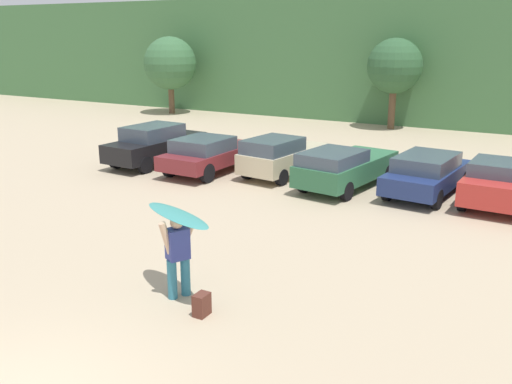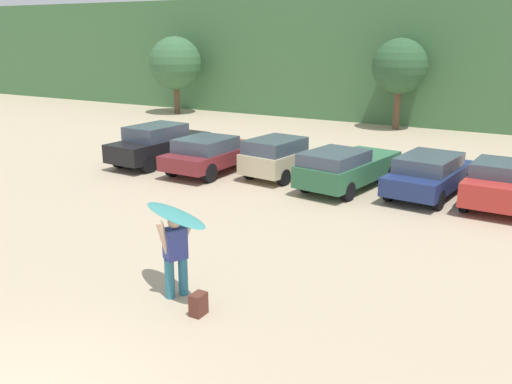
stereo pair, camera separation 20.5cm
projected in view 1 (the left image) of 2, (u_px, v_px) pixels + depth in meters
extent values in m
cube|color=#427042|center=(460.00, 58.00, 35.93)|extent=(108.00, 12.00, 7.48)
cylinder|color=brown|center=(172.00, 100.00, 37.79)|extent=(0.39, 0.39, 1.86)
sphere|color=#38663D|center=(170.00, 63.00, 37.13)|extent=(3.48, 3.48, 3.48)
cylinder|color=brown|center=(392.00, 109.00, 31.68)|extent=(0.39, 0.39, 2.22)
sphere|color=#2D5633|center=(395.00, 66.00, 31.02)|extent=(3.05, 3.05, 3.05)
cube|color=black|center=(156.00, 147.00, 23.33)|extent=(2.03, 4.77, 0.73)
cube|color=#3F4C5B|center=(153.00, 132.00, 23.01)|extent=(1.75, 2.43, 0.57)
cylinder|color=black|center=(167.00, 147.00, 25.09)|extent=(0.26, 0.69, 0.68)
cylinder|color=black|center=(195.00, 151.00, 24.28)|extent=(0.26, 0.69, 0.68)
cylinder|color=black|center=(116.00, 160.00, 22.59)|extent=(0.26, 0.69, 0.68)
cylinder|color=black|center=(145.00, 165.00, 21.77)|extent=(0.26, 0.69, 0.68)
cube|color=maroon|center=(211.00, 156.00, 22.01)|extent=(2.07, 4.62, 0.56)
cube|color=#3F4C5B|center=(203.00, 145.00, 21.43)|extent=(1.85, 2.16, 0.51)
cylinder|color=black|center=(215.00, 153.00, 23.76)|extent=(0.24, 0.73, 0.72)
cylinder|color=black|center=(250.00, 158.00, 22.90)|extent=(0.24, 0.73, 0.72)
cylinder|color=black|center=(170.00, 167.00, 21.27)|extent=(0.24, 0.73, 0.72)
cylinder|color=black|center=(207.00, 173.00, 20.41)|extent=(0.24, 0.73, 0.72)
cube|color=beige|center=(284.00, 158.00, 21.42)|extent=(2.19, 4.12, 0.74)
cube|color=#3F4C5B|center=(273.00, 145.00, 20.66)|extent=(1.83, 2.36, 0.50)
cylinder|color=black|center=(286.00, 159.00, 22.96)|extent=(0.29, 0.62, 0.60)
cylinder|color=black|center=(318.00, 164.00, 22.09)|extent=(0.29, 0.62, 0.60)
cylinder|color=black|center=(247.00, 171.00, 20.95)|extent=(0.29, 0.62, 0.60)
cylinder|color=black|center=(282.00, 177.00, 20.07)|extent=(0.29, 0.62, 0.60)
cube|color=#2D6642|center=(347.00, 168.00, 19.80)|extent=(2.47, 4.82, 0.72)
cube|color=#3F4C5B|center=(333.00, 158.00, 18.82)|extent=(1.99, 2.48, 0.43)
cylinder|color=black|center=(347.00, 167.00, 21.53)|extent=(0.31, 0.66, 0.64)
cylinder|color=black|center=(386.00, 173.00, 20.58)|extent=(0.31, 0.66, 0.64)
cylinder|color=black|center=(304.00, 183.00, 19.21)|extent=(0.31, 0.66, 0.64)
cylinder|color=black|center=(346.00, 191.00, 18.25)|extent=(0.31, 0.66, 0.64)
cube|color=navy|center=(427.00, 177.00, 18.85)|extent=(2.22, 4.44, 0.60)
cube|color=#3F4C5B|center=(427.00, 162.00, 18.59)|extent=(1.89, 2.59, 0.49)
cylinder|color=black|center=(417.00, 174.00, 20.50)|extent=(0.28, 0.65, 0.64)
cylinder|color=black|center=(462.00, 180.00, 19.61)|extent=(0.28, 0.65, 0.64)
cylinder|color=black|center=(387.00, 191.00, 18.26)|extent=(0.28, 0.65, 0.64)
cylinder|color=black|center=(437.00, 199.00, 17.37)|extent=(0.28, 0.65, 0.64)
cube|color=#B72D28|center=(501.00, 184.00, 17.72)|extent=(2.07, 4.04, 0.74)
cube|color=#3F4C5B|center=(502.00, 168.00, 17.35)|extent=(1.82, 1.89, 0.42)
cylinder|color=black|center=(480.00, 183.00, 19.32)|extent=(0.25, 0.63, 0.62)
cylinder|color=black|center=(463.00, 201.00, 17.18)|extent=(0.25, 0.63, 0.62)
cylinder|color=teal|center=(172.00, 279.00, 11.48)|extent=(0.20, 0.20, 0.85)
cylinder|color=teal|center=(185.00, 276.00, 11.64)|extent=(0.20, 0.20, 0.85)
cube|color=#333D8C|center=(177.00, 244.00, 11.35)|extent=(0.49, 0.54, 0.65)
sphere|color=#D8AD8C|center=(177.00, 222.00, 11.23)|extent=(0.27, 0.27, 0.27)
cylinder|color=#D8AD8C|center=(166.00, 238.00, 11.18)|extent=(0.27, 0.34, 0.70)
cylinder|color=#D8AD8C|center=(188.00, 234.00, 11.43)|extent=(0.34, 0.46, 0.67)
ellipsoid|color=teal|center=(177.00, 215.00, 11.20)|extent=(2.22, 1.43, 0.12)
cube|color=#592D23|center=(202.00, 305.00, 10.84)|extent=(0.24, 0.34, 0.45)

